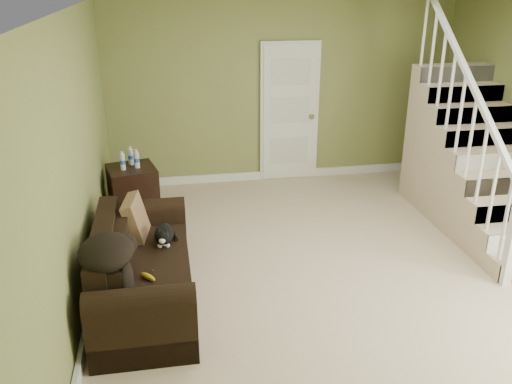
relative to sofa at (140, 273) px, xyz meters
name	(u,v)px	position (x,y,z in m)	size (l,w,h in m)	color
floor	(336,267)	(2.01, 0.30, -0.30)	(5.00, 5.50, 0.01)	#CCB393
ceiling	(353,9)	(2.01, 0.30, 2.30)	(5.00, 5.50, 0.01)	white
wall_back	(283,92)	(2.01, 3.05, 1.00)	(5.00, 0.04, 2.60)	olive
wall_left	(77,164)	(-0.49, 0.30, 1.00)	(0.04, 5.50, 2.60)	olive
baseboard_back	(281,174)	(2.01, 3.02, -0.24)	(5.00, 0.04, 0.12)	white
baseboard_left	(95,283)	(-0.46, 0.30, -0.24)	(0.04, 5.50, 0.12)	white
door	(290,113)	(2.11, 3.01, 0.71)	(0.86, 0.12, 2.02)	white
staircase	(470,169)	(4.01, 1.27, 0.34)	(1.00, 2.51, 2.82)	#CCB393
sofa	(140,273)	(0.00, 0.00, 0.00)	(0.86, 1.98, 0.78)	black
side_table	(133,192)	(-0.13, 1.95, 0.04)	(0.67, 0.67, 0.90)	black
cat	(164,235)	(0.24, 0.32, 0.22)	(0.24, 0.51, 0.25)	black
banana	(148,277)	(0.09, -0.33, 0.15)	(0.05, 0.18, 0.05)	gold
throw_pillow	(136,220)	(-0.03, 0.56, 0.30)	(0.11, 0.45, 0.45)	#523920
throw_blanket	(106,252)	(-0.22, -0.50, 0.51)	(0.44, 0.57, 0.24)	black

